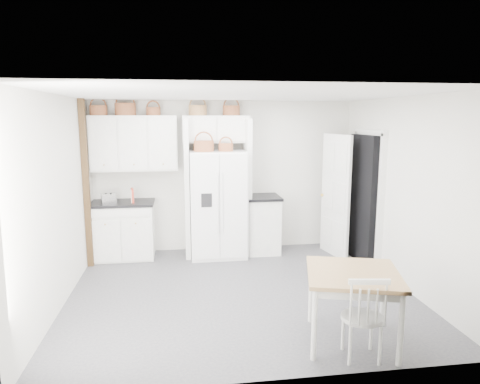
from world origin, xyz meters
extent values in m
plane|color=#37363F|center=(0.00, 0.00, 0.00)|extent=(4.50, 4.50, 0.00)
plane|color=white|center=(0.00, 0.00, 2.60)|extent=(4.50, 4.50, 0.00)
plane|color=silver|center=(0.00, 2.00, 1.30)|extent=(4.50, 0.00, 4.50)
plane|color=silver|center=(-2.25, 0.00, 1.30)|extent=(0.00, 4.00, 4.00)
plane|color=silver|center=(2.25, 0.00, 1.30)|extent=(0.00, 4.00, 4.00)
cube|color=white|center=(-0.15, 1.61, 0.89)|extent=(0.92, 0.74, 1.78)
cube|color=white|center=(-1.72, 1.70, 0.45)|extent=(0.98, 0.62, 0.91)
cube|color=white|center=(0.63, 1.70, 0.47)|extent=(0.54, 0.65, 0.95)
cube|color=olive|center=(0.96, -1.45, 0.38)|extent=(1.13, 1.13, 0.77)
cube|color=white|center=(0.94, -1.75, 0.41)|extent=(0.45, 0.42, 0.83)
cube|color=black|center=(-1.72, 1.70, 0.93)|extent=(1.02, 0.66, 0.04)
cube|color=black|center=(0.63, 1.70, 0.97)|extent=(0.58, 0.69, 0.04)
cube|color=silver|center=(-1.92, 1.63, 1.03)|extent=(0.26, 0.20, 0.16)
cube|color=#B83424|center=(-1.54, 1.62, 1.07)|extent=(0.06, 0.16, 0.23)
cube|color=#F9E1C8|center=(-1.54, 1.62, 1.06)|extent=(0.03, 0.14, 0.21)
cylinder|color=brown|center=(-2.04, 1.83, 2.43)|extent=(0.28, 0.28, 0.16)
cylinder|color=brown|center=(-1.62, 1.83, 2.45)|extent=(0.34, 0.34, 0.20)
cylinder|color=brown|center=(-1.17, 1.83, 2.42)|extent=(0.23, 0.23, 0.13)
cylinder|color=#9A613F|center=(-0.45, 1.83, 2.43)|extent=(0.30, 0.30, 0.17)
cylinder|color=brown|center=(0.11, 1.83, 2.43)|extent=(0.29, 0.29, 0.17)
cylinder|color=brown|center=(-0.38, 1.51, 1.86)|extent=(0.32, 0.32, 0.17)
cylinder|color=brown|center=(-0.02, 1.51, 1.84)|extent=(0.24, 0.24, 0.13)
cube|color=white|center=(-1.50, 1.83, 1.90)|extent=(1.40, 0.34, 0.90)
cube|color=white|center=(-0.15, 1.83, 2.12)|extent=(1.12, 0.34, 0.45)
cube|color=white|center=(-0.66, 1.70, 1.15)|extent=(0.08, 0.60, 2.30)
cube|color=white|center=(0.36, 1.70, 1.15)|extent=(0.08, 0.60, 2.30)
cube|color=#402A14|center=(-2.20, 1.35, 1.30)|extent=(0.09, 0.09, 2.60)
cube|color=black|center=(2.16, 1.00, 1.02)|extent=(0.18, 0.85, 2.05)
cube|color=white|center=(1.80, 1.33, 1.02)|extent=(0.21, 0.79, 2.05)
camera|label=1|loc=(-0.76, -5.40, 2.32)|focal=32.00mm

